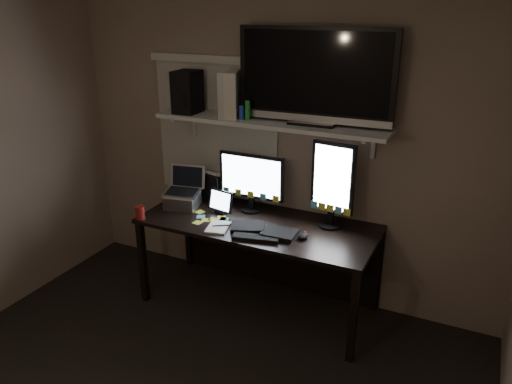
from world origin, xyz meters
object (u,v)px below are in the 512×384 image
Objects in this scene: desk at (264,237)px; speaker at (187,92)px; tablet at (221,202)px; cup at (140,212)px; monitor_landscape at (252,182)px; mouse at (303,236)px; tv at (315,76)px; monitor_portrait at (333,185)px; game_console at (233,94)px; keyboard at (263,230)px; laptop at (182,189)px.

speaker is (-0.69, 0.05, 1.09)m from desk.
tablet reaches higher than desk.
monitor_landscape is at bearing 36.00° from cup.
mouse is at bearing 10.03° from cup.
desk is 1.61× the size of tv.
cup reaches higher than mouse.
cup is (-0.85, -0.45, 0.23)m from desk.
tablet is 0.20× the size of tv.
monitor_portrait is 0.43m from mouse.
speaker reaches higher than mouse.
tv is 3.27× the size of game_console.
tablet is at bearing 146.39° from keyboard.
desk is 16.99× the size of mouse.
monitor_landscape is (-0.14, 0.07, 0.42)m from desk.
cup is at bearing -152.63° from monitor_portrait.
monitor_portrait is 1.92× the size of game_console.
game_console is (0.54, 0.53, 0.87)m from cup.
laptop is 0.29× the size of tv.
monitor_landscape is at bearing 48.91° from tablet.
game_console is 1.05× the size of speaker.
laptop reaches higher than keyboard.
monitor_landscape is 0.66m from mouse.
mouse is at bearing -15.53° from speaker.
mouse is at bearing -28.84° from desk.
tv reaches higher than tablet.
cup is (-0.51, -0.36, -0.05)m from tablet.
cup is 1.67m from tv.
game_console is at bearing 164.78° from desk.
monitor_landscape is 1.68× the size of speaker.
tablet is at bearing -166.14° from desk.
keyboard is at bearing -21.34° from laptop.
desk is at bearing -5.57° from speaker.
game_console is (-0.31, 0.08, 1.10)m from desk.
laptop is at bearing 167.21° from mouse.
monitor_portrait is 2.02× the size of speaker.
mouse is 0.48× the size of tablet.
laptop is (-0.54, -0.19, -0.08)m from monitor_landscape.
tablet is at bearing -163.50° from monitor_portrait.
tv reaches higher than cup.
desk is 5.53× the size of laptop.
speaker is (-1.21, -0.01, 0.58)m from monitor_portrait.
tablet is at bearing -5.49° from laptop.
desk is at bearing -163.92° from tv.
monitor_landscape reaches higher than laptop.
cup reaches higher than desk.
desk is at bearing -166.57° from monitor_portrait.
speaker is (-1.09, 0.27, 0.89)m from mouse.
speaker is at bearing -177.59° from monitor_landscape.
tv is (0.22, 0.37, 1.07)m from keyboard.
cup is at bearing -177.30° from mouse.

